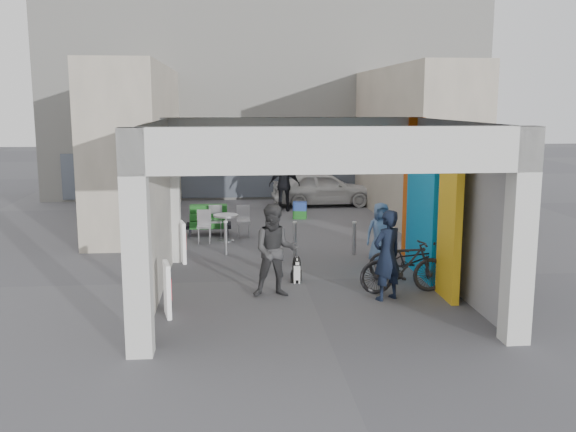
{
  "coord_description": "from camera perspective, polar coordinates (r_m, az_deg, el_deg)",
  "views": [
    {
      "loc": [
        -1.59,
        -13.59,
        3.86
      ],
      "look_at": [
        -0.25,
        1.0,
        1.26
      ],
      "focal_mm": 40.0,
      "sensor_mm": 36.0,
      "label": 1
    }
  ],
  "objects": [
    {
      "name": "advert_board_near",
      "position": [
        11.94,
        -10.66,
        -6.41
      ],
      "size": [
        0.19,
        0.55,
        1.0
      ],
      "rotation": [
        0.0,
        0.0,
        0.2
      ],
      "color": "white",
      "rests_on": "ground"
    },
    {
      "name": "ground",
      "position": [
        14.22,
        1.36,
        -5.68
      ],
      "size": [
        90.0,
        90.0,
        0.0
      ],
      "primitive_type": "plane",
      "color": "#515155",
      "rests_on": "ground"
    },
    {
      "name": "bicycle_front",
      "position": [
        14.11,
        10.92,
        -3.93
      ],
      "size": [
        1.96,
        1.37,
        0.98
      ],
      "primitive_type": "imported",
      "rotation": [
        0.0,
        0.0,
        1.14
      ],
      "color": "black",
      "rests_on": "ground"
    },
    {
      "name": "crate_stack",
      "position": [
        21.57,
        1.05,
        0.51
      ],
      "size": [
        0.5,
        0.42,
        0.56
      ],
      "rotation": [
        0.0,
        0.0,
        -0.17
      ],
      "color": "#1A5B1B",
      "rests_on": "ground"
    },
    {
      "name": "plaza_bldg_left",
      "position": [
        21.33,
        -13.17,
        6.15
      ],
      "size": [
        2.0,
        9.0,
        5.0
      ],
      "primitive_type": "cube",
      "color": "#BFB29E",
      "rests_on": "ground"
    },
    {
      "name": "cafe_set",
      "position": [
        18.43,
        -5.9,
        -1.05
      ],
      "size": [
        1.5,
        1.21,
        0.91
      ],
      "rotation": [
        0.0,
        0.0,
        -0.07
      ],
      "color": "#AEADB3",
      "rests_on": "ground"
    },
    {
      "name": "man_with_dog",
      "position": [
        12.75,
        8.8,
        -3.46
      ],
      "size": [
        0.78,
        0.69,
        1.8
      ],
      "primitive_type": "imported",
      "rotation": [
        0.0,
        0.0,
        3.62
      ],
      "color": "black",
      "rests_on": "ground"
    },
    {
      "name": "man_back_turned",
      "position": [
        12.82,
        -1.14,
        -3.1
      ],
      "size": [
        0.93,
        0.73,
        1.88
      ],
      "primitive_type": "imported",
      "rotation": [
        0.0,
        0.0,
        -0.02
      ],
      "color": "#373739",
      "rests_on": "ground"
    },
    {
      "name": "bicycle_rear",
      "position": [
        13.33,
        10.24,
        -4.45
      ],
      "size": [
        1.87,
        0.65,
        1.11
      ],
      "primitive_type": "imported",
      "rotation": [
        0.0,
        0.0,
        1.64
      ],
      "color": "black",
      "rests_on": "ground"
    },
    {
      "name": "arcade_canopy",
      "position": [
        13.04,
        4.18,
        3.19
      ],
      "size": [
        6.4,
        6.45,
        6.4
      ],
      "color": "silver",
      "rests_on": "ground"
    },
    {
      "name": "man_elderly",
      "position": [
        15.7,
        8.22,
        -1.49
      ],
      "size": [
        0.74,
        0.5,
        1.48
      ],
      "primitive_type": "imported",
      "rotation": [
        0.0,
        0.0,
        0.04
      ],
      "color": "#5675A7",
      "rests_on": "ground"
    },
    {
      "name": "border_collie",
      "position": [
        13.96,
        0.75,
        -4.96
      ],
      "size": [
        0.22,
        0.44,
        0.6
      ],
      "rotation": [
        0.0,
        0.0,
        -0.17
      ],
      "color": "black",
      "rests_on": "ground"
    },
    {
      "name": "far_building",
      "position": [
        27.63,
        -2.0,
        10.33
      ],
      "size": [
        18.0,
        4.08,
        8.0
      ],
      "color": "silver",
      "rests_on": "ground"
    },
    {
      "name": "white_van",
      "position": [
        24.31,
        3.15,
        2.48
      ],
      "size": [
        3.91,
        1.69,
        1.32
      ],
      "primitive_type": "imported",
      "rotation": [
        0.0,
        0.0,
        1.61
      ],
      "color": "silver",
      "rests_on": "ground"
    },
    {
      "name": "bollard_center",
      "position": [
        16.3,
        0.62,
        -2.06
      ],
      "size": [
        0.09,
        0.09,
        0.87
      ],
      "primitive_type": "cylinder",
      "color": "#969A9F",
      "rests_on": "ground"
    },
    {
      "name": "advert_board_far",
      "position": [
        15.84,
        -9.33,
        -2.28
      ],
      "size": [
        0.2,
        0.55,
        1.0
      ],
      "rotation": [
        0.0,
        0.0,
        0.23
      ],
      "color": "white",
      "rests_on": "ground"
    },
    {
      "name": "produce_stand",
      "position": [
        19.07,
        -7.06,
        -0.64
      ],
      "size": [
        1.31,
        0.71,
        0.86
      ],
      "rotation": [
        0.0,
        0.0,
        0.29
      ],
      "color": "black",
      "rests_on": "ground"
    },
    {
      "name": "bollard_left",
      "position": [
        16.47,
        -5.55,
        -1.99
      ],
      "size": [
        0.09,
        0.09,
        0.86
      ],
      "primitive_type": "cylinder",
      "color": "#969A9F",
      "rests_on": "ground"
    },
    {
      "name": "man_crates",
      "position": [
        22.97,
        -0.32,
        2.78
      ],
      "size": [
        1.15,
        0.59,
        1.89
      ],
      "primitive_type": "imported",
      "rotation": [
        0.0,
        0.0,
        3.03
      ],
      "color": "black",
      "rests_on": "ground"
    },
    {
      "name": "bollard_right",
      "position": [
        16.54,
        5.91,
        -2.0
      ],
      "size": [
        0.09,
        0.09,
        0.84
      ],
      "primitive_type": "cylinder",
      "color": "#969A9F",
      "rests_on": "ground"
    },
    {
      "name": "plaza_bldg_right",
      "position": [
        21.99,
        10.89,
        6.34
      ],
      "size": [
        2.0,
        9.0,
        5.0
      ],
      "primitive_type": "cube",
      "color": "#BFB29E",
      "rests_on": "ground"
    }
  ]
}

